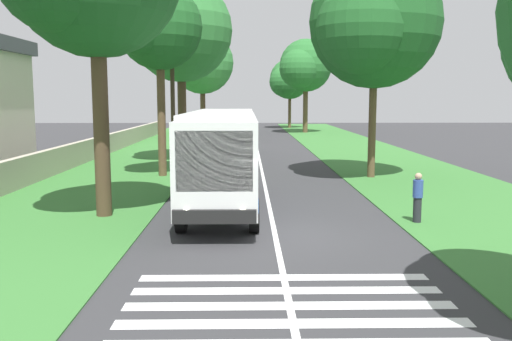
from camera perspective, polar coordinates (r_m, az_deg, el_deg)
name	(u,v)px	position (r m, az deg, el deg)	size (l,w,h in m)	color
ground	(275,236)	(17.23, 1.99, -6.72)	(160.00, 160.00, 0.00)	#333335
grass_verge_left	(120,172)	(32.80, -13.85, -0.13)	(120.00, 8.00, 0.04)	#387533
grass_verge_right	(403,171)	(33.23, 14.91, -0.07)	(120.00, 8.00, 0.04)	#387533
centre_line	(262,172)	(31.98, 0.63, -0.13)	(110.00, 0.16, 0.01)	silver
coach_bus	(223,153)	(21.18, -3.46, 1.82)	(11.16, 2.62, 3.73)	white
zebra_crossing	(290,306)	(11.66, 3.49, -13.75)	(4.05, 6.80, 0.01)	silver
trailing_car_0	(233,151)	(37.88, -2.34, 2.05)	(4.30, 1.78, 1.43)	silver
trailing_car_1	(238,144)	(43.50, -1.85, 2.75)	(4.30, 1.78, 1.43)	black
trailing_minibus_0	(236,126)	(54.83, -2.03, 4.64)	(6.00, 2.14, 2.53)	#BFB299
roadside_tree_left_1	(158,30)	(30.67, -10.03, 14.05)	(5.40, 4.53, 10.19)	brown
roadside_tree_left_2	(178,33)	(38.21, -8.07, 13.89)	(7.92, 6.88, 12.14)	#4C3826
roadside_tree_left_3	(201,65)	(60.85, -5.67, 10.80)	(8.22, 6.69, 11.34)	#4C3826
roadside_tree_right_0	(288,80)	(79.56, 3.36, 9.28)	(6.92, 5.82, 9.78)	brown
roadside_tree_right_1	(304,67)	(68.99, 4.97, 10.56)	(8.14, 6.55, 11.41)	brown
roadside_tree_right_3	(371,26)	(30.28, 11.77, 14.35)	(8.36, 6.85, 11.53)	brown
utility_pole	(173,93)	(31.12, -8.60, 7.93)	(0.24, 1.40, 8.68)	#473828
roadside_wall	(85,151)	(38.38, -17.18, 1.94)	(70.00, 0.40, 1.44)	#B2A893
pedestrian	(418,197)	(19.50, 16.34, -2.64)	(0.34, 0.34, 1.69)	#26262D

